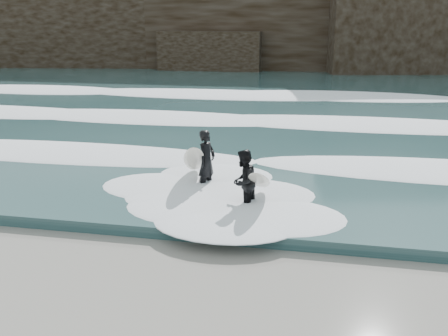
{
  "coord_description": "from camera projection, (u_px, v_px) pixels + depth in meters",
  "views": [
    {
      "loc": [
        3.09,
        -7.21,
        4.92
      ],
      "look_at": [
        0.48,
        5.82,
        1.0
      ],
      "focal_mm": 40.0,
      "sensor_mm": 36.0,
      "label": 1
    }
  ],
  "objects": [
    {
      "name": "ground",
      "position": [
        132.0,
        313.0,
        8.75
      ],
      "size": [
        120.0,
        120.0,
        0.0
      ],
      "primitive_type": "plane",
      "color": "#87644C",
      "rests_on": "ground"
    },
    {
      "name": "sea",
      "position": [
        280.0,
        90.0,
        35.99
      ],
      "size": [
        90.0,
        52.0,
        0.3
      ],
      "primitive_type": "cube",
      "color": "#264446",
      "rests_on": "ground"
    },
    {
      "name": "headland",
      "position": [
        297.0,
        20.0,
        50.6
      ],
      "size": [
        70.0,
        9.0,
        10.0
      ],
      "primitive_type": "cube",
      "color": "black",
      "rests_on": "ground"
    },
    {
      "name": "foam_near",
      "position": [
        228.0,
        158.0,
        17.1
      ],
      "size": [
        60.0,
        3.2,
        0.2
      ],
      "primitive_type": "ellipsoid",
      "color": "white",
      "rests_on": "sea"
    },
    {
      "name": "foam_mid",
      "position": [
        256.0,
        120.0,
        23.68
      ],
      "size": [
        60.0,
        4.0,
        0.24
      ],
      "primitive_type": "ellipsoid",
      "color": "white",
      "rests_on": "sea"
    },
    {
      "name": "foam_far",
      "position": [
        275.0,
        93.0,
        32.14
      ],
      "size": [
        60.0,
        4.8,
        0.3
      ],
      "primitive_type": "ellipsoid",
      "color": "white",
      "rests_on": "sea"
    },
    {
      "name": "surfer_left",
      "position": [
        204.0,
        161.0,
        14.71
      ],
      "size": [
        1.28,
        2.11,
        1.89
      ],
      "color": "black",
      "rests_on": "ground"
    },
    {
      "name": "surfer_right",
      "position": [
        245.0,
        182.0,
        13.07
      ],
      "size": [
        1.1,
        1.81,
        1.74
      ],
      "color": "black",
      "rests_on": "ground"
    }
  ]
}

